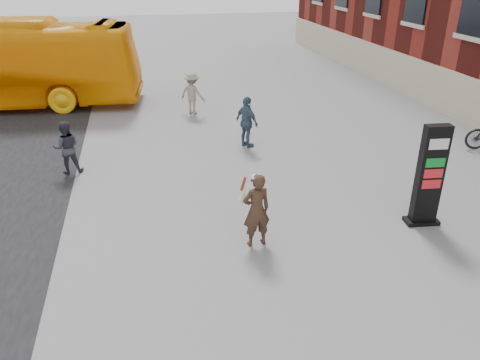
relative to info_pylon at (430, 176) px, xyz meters
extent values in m
plane|color=#9E9EA3|center=(-3.57, -0.81, -1.25)|extent=(100.00, 100.00, 0.00)
cube|color=black|center=(0.00, 0.00, 0.00)|extent=(0.63, 0.32, 2.51)
cube|color=black|center=(0.00, 0.00, -1.20)|extent=(0.84, 0.49, 0.10)
cube|color=white|center=(0.00, 0.00, 0.86)|extent=(0.48, 0.33, 0.25)
cube|color=#0A681C|center=(0.00, 0.00, 0.40)|extent=(0.48, 0.33, 0.22)
cube|color=maroon|center=(0.00, 0.00, 0.13)|extent=(0.48, 0.33, 0.22)
cube|color=maroon|center=(0.00, 0.00, -0.14)|extent=(0.48, 0.33, 0.22)
imported|color=black|center=(-4.19, -0.06, -0.38)|extent=(0.69, 0.51, 1.75)
cylinder|color=white|center=(-4.19, -0.06, 0.41)|extent=(0.24, 0.24, 0.06)
cone|color=white|center=(-4.02, 0.22, -0.07)|extent=(0.25, 0.27, 0.42)
cylinder|color=#973416|center=(-4.02, 0.22, 0.19)|extent=(0.13, 0.15, 0.36)
cone|color=white|center=(-4.44, 0.16, -0.07)|extent=(0.26, 0.25, 0.42)
cylinder|color=#973416|center=(-4.44, 0.16, 0.19)|extent=(0.15, 0.13, 0.36)
imported|color=#33333D|center=(-8.74, 4.97, -0.45)|extent=(0.84, 0.68, 1.61)
imported|color=gray|center=(-4.35, 10.16, -0.40)|extent=(1.25, 1.18, 1.70)
imported|color=#40576B|center=(-3.02, 5.94, -0.38)|extent=(0.86, 1.11, 1.75)
camera|label=1|loc=(-6.45, -8.76, 4.60)|focal=35.00mm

